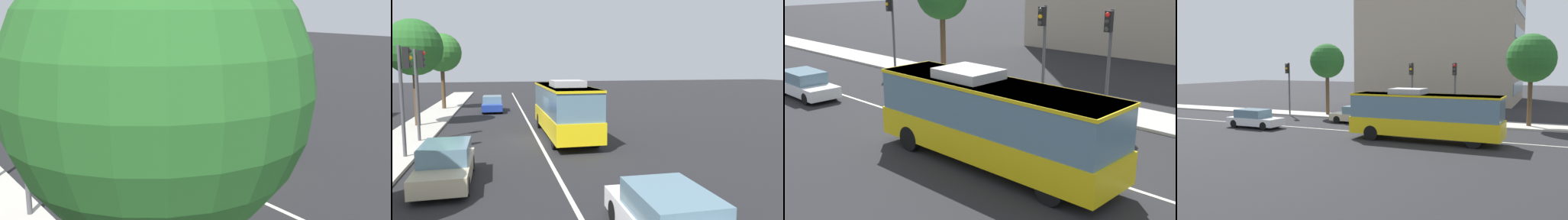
# 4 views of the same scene
# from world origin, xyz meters

# --- Properties ---
(ground_plane) EXTENTS (160.00, 160.00, 0.00)m
(ground_plane) POSITION_xyz_m (0.00, 0.00, 0.00)
(ground_plane) COLOR black
(sidewalk_kerb) EXTENTS (80.00, 2.93, 0.14)m
(sidewalk_kerb) POSITION_xyz_m (0.00, 7.42, 0.07)
(sidewalk_kerb) COLOR #B2ADA3
(sidewalk_kerb) RESTS_ON ground_plane
(lane_centre_line) EXTENTS (76.00, 0.16, 0.01)m
(lane_centre_line) POSITION_xyz_m (0.00, 0.00, 0.01)
(lane_centre_line) COLOR silver
(lane_centre_line) RESTS_ON ground_plane
(transit_bus) EXTENTS (10.01, 2.53, 3.46)m
(transit_bus) POSITION_xyz_m (0.89, -1.69, 1.81)
(transit_bus) COLOR yellow
(transit_bus) RESTS_ON ground_plane
(sedan_white) EXTENTS (4.53, 1.89, 1.46)m
(sedan_white) POSITION_xyz_m (-13.38, -1.62, 0.72)
(sedan_white) COLOR white
(sedan_white) RESTS_ON ground_plane
(sedan_beige) EXTENTS (4.51, 1.85, 1.46)m
(sedan_beige) POSITION_xyz_m (-7.02, 4.11, 0.72)
(sedan_beige) COLOR #C6B793
(sedan_beige) RESTS_ON ground_plane
(sedan_blue) EXTENTS (4.50, 1.82, 1.46)m
(sedan_blue) POSITION_xyz_m (14.46, 2.72, 0.72)
(sedan_blue) COLOR #1E3899
(sedan_blue) RESTS_ON ground_plane
(traffic_light_near_corner) EXTENTS (0.33, 0.62, 5.20)m
(traffic_light_near_corner) POSITION_xyz_m (0.84, 6.37, 3.56)
(traffic_light_near_corner) COLOR #47474C
(traffic_light_near_corner) RESTS_ON ground_plane
(traffic_light_far_corner) EXTENTS (0.33, 0.62, 5.20)m
(traffic_light_far_corner) POSITION_xyz_m (-2.89, 6.27, 3.56)
(traffic_light_far_corner) COLOR #47474C
(traffic_light_far_corner) RESTS_ON ground_plane
(street_tree_kerbside_left) EXTENTS (3.69, 3.69, 7.40)m
(street_tree_kerbside_left) POSITION_xyz_m (17.04, 7.34, 5.52)
(street_tree_kerbside_left) COLOR #4C3823
(street_tree_kerbside_left) RESTS_ON ground_plane
(street_tree_kerbside_right) EXTENTS (3.87, 3.87, 7.49)m
(street_tree_kerbside_right) POSITION_xyz_m (6.60, 7.71, 5.52)
(street_tree_kerbside_right) COLOR #4C3823
(street_tree_kerbside_right) RESTS_ON ground_plane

